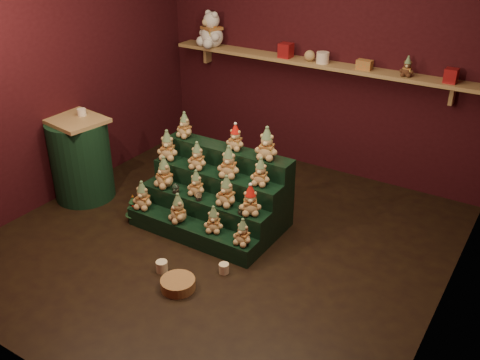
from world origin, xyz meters
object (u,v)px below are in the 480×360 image
Objects in this scene: snow_globe_a at (176,188)px; snow_globe_c at (241,210)px; mini_christmas_tree at (134,208)px; mug_left at (162,267)px; riser_tier_front at (191,232)px; white_bear at (212,24)px; side_table at (81,159)px; brown_bear at (407,67)px; wicker_basket at (178,284)px; snow_globe_b at (199,196)px; mug_right at (224,268)px.

snow_globe_a is 0.76m from snow_globe_c.
mini_christmas_tree is (-1.16, -0.19, -0.26)m from snow_globe_c.
snow_globe_c reaches higher than mug_left.
mug_left is at bearing -81.10° from riser_tier_front.
snow_globe_c is at bearing -25.87° from white_bear.
riser_tier_front is at bearing -37.51° from white_bear.
snow_globe_a is at bearing 12.14° from side_table.
brown_bear reaches higher than side_table.
riser_tier_front is at bearing 118.40° from wicker_basket.
riser_tier_front is 0.46m from snow_globe_a.
side_table is 8.86× the size of mug_left.
brown_bear reaches higher than mug_left.
mini_christmas_tree is at bearing -164.51° from snow_globe_b.
wicker_basket is at bearing -37.68° from white_bear.
snow_globe_b is 0.79m from mug_right.
riser_tier_front is 16.30× the size of snow_globe_b.
snow_globe_c is 0.45× the size of brown_bear.
wicker_basket reaches higher than mug_right.
mug_right is at bearing -26.42° from snow_globe_a.
riser_tier_front is 0.73m from wicker_basket.
snow_globe_c is 0.87× the size of mug_left.
snow_globe_a reaches higher than snow_globe_b.
riser_tier_front is at bearing 5.35° from side_table.
snow_globe_a reaches higher than mug_right.
mug_left is 0.19× the size of white_bear.
snow_globe_b is 1.50m from side_table.
mug_left is (0.37, -0.69, -0.36)m from snow_globe_a.
snow_globe_a reaches higher than mini_christmas_tree.
riser_tier_front is 2.63× the size of white_bear.
snow_globe_a is at bearing 180.00° from snow_globe_b.
brown_bear is at bearing 65.81° from snow_globe_c.
snow_globe_a is at bearing 128.32° from wicker_basket.
mug_left is 1.15× the size of mug_right.
mini_christmas_tree is (-0.69, -0.03, 0.06)m from riser_tier_front.
brown_bear is at bearing 70.32° from wicker_basket.
white_bear reaches higher than snow_globe_a.
mug_left is at bearing 157.37° from wicker_basket.
snow_globe_b is at bearing -0.00° from snow_globe_a.
white_bear is at bearing 120.91° from snow_globe_b.
side_table is (-1.22, -0.08, 0.04)m from snow_globe_a.
snow_globe_c is at bearing 60.99° from mug_left.
mug_right is at bearing -113.68° from brown_bear.
brown_bear is (0.74, 2.25, 1.37)m from mug_right.
snow_globe_b reaches higher than mini_christmas_tree.
white_bear reaches higher than snow_globe_b.
riser_tier_front is 15.62× the size of snow_globe_c.
white_bear is at bearing 101.61° from mini_christmas_tree.
mug_left is at bearing -61.86° from snow_globe_a.
snow_globe_b reaches higher than mug_left.
snow_globe_b is 0.16× the size of white_bear.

